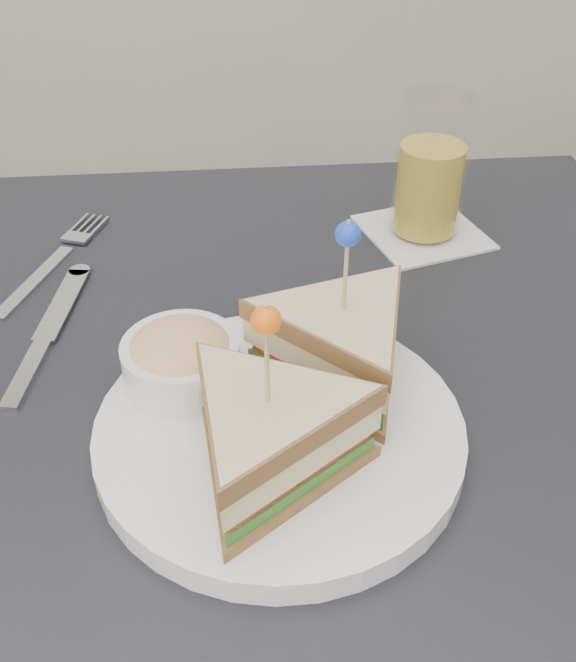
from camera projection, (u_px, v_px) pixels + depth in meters
The scene contains 5 objects.
table at pixel (277, 457), 0.62m from camera, with size 0.80×0.80×0.75m.
plate_meal at pixel (288, 394), 0.51m from camera, with size 0.30×0.29×0.15m.
cutlery_fork at pixel (58, 257), 0.72m from camera, with size 0.09×0.18×0.01m.
cutlery_knife at pixel (46, 335), 0.63m from camera, with size 0.05×0.20×0.01m.
drink_set at pixel (430, 176), 0.73m from camera, with size 0.14×0.14×0.14m.
Camera 1 is at (-0.03, -0.43, 1.14)m, focal length 40.00 mm.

